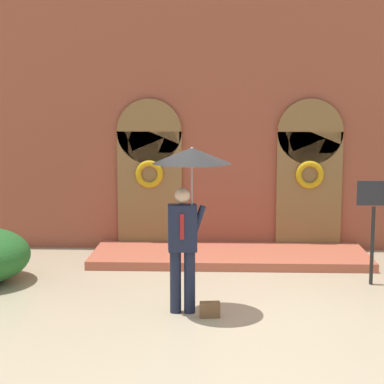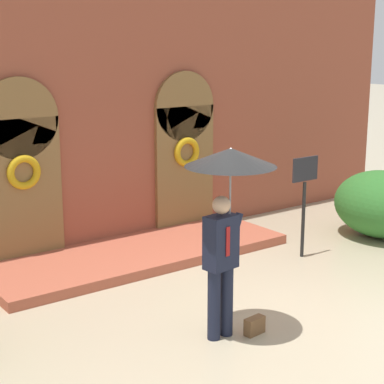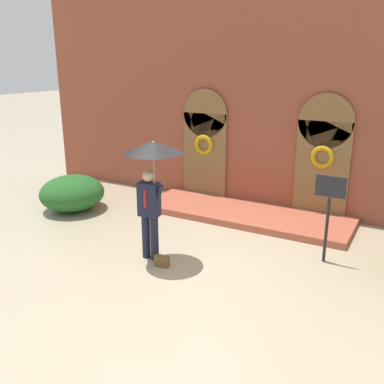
# 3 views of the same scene
# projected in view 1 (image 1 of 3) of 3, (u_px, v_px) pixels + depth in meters

# --- Properties ---
(ground_plane) EXTENTS (80.00, 80.00, 0.00)m
(ground_plane) POSITION_uv_depth(u_px,v_px,m) (234.00, 311.00, 9.20)
(ground_plane) COLOR tan
(building_facade) EXTENTS (14.00, 2.30, 5.60)m
(building_facade) POSITION_uv_depth(u_px,v_px,m) (229.00, 117.00, 12.94)
(building_facade) COLOR brown
(building_facade) RESTS_ON ground
(person_with_umbrella) EXTENTS (1.10, 1.10, 2.36)m
(person_with_umbrella) POSITION_uv_depth(u_px,v_px,m) (189.00, 180.00, 8.90)
(person_with_umbrella) COLOR #191E33
(person_with_umbrella) RESTS_ON ground
(handbag) EXTENTS (0.29, 0.15, 0.22)m
(handbag) POSITION_uv_depth(u_px,v_px,m) (210.00, 310.00, 8.94)
(handbag) COLOR brown
(handbag) RESTS_ON ground
(sign_post) EXTENTS (0.56, 0.06, 1.72)m
(sign_post) POSITION_uv_depth(u_px,v_px,m) (373.00, 215.00, 10.42)
(sign_post) COLOR black
(sign_post) RESTS_ON ground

